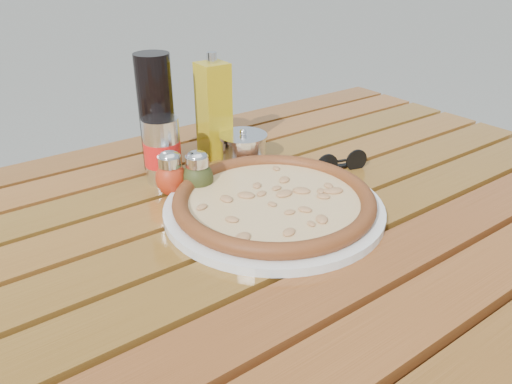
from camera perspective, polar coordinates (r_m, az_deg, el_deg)
table at (r=0.86m, az=0.79°, el=-6.79°), size 1.40×0.90×0.75m
plate at (r=0.82m, az=2.05°, el=-1.86°), size 0.37×0.37×0.01m
pizza at (r=0.81m, az=2.06°, el=-0.88°), size 0.39×0.39×0.03m
pepper_shaker at (r=0.88m, az=-9.73°, el=2.03°), size 0.07×0.07×0.08m
oregano_shaker at (r=0.87m, az=-6.68°, el=2.06°), size 0.06×0.06×0.08m
dark_bottle at (r=0.96m, az=-11.31°, el=8.87°), size 0.08×0.08×0.22m
soda_can at (r=0.92m, az=-10.65°, el=4.66°), size 0.07×0.07×0.12m
olive_oil_cruet at (r=1.01m, az=-4.85°, el=9.33°), size 0.06×0.06×0.21m
parmesan_tin at (r=0.99m, az=-1.47°, el=5.04°), size 0.12×0.12×0.07m
sunglasses at (r=0.98m, az=9.70°, el=3.25°), size 0.11×0.05×0.04m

